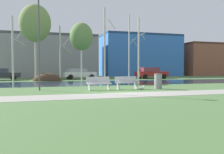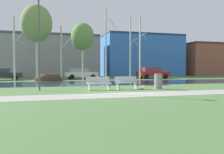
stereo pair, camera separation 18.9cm
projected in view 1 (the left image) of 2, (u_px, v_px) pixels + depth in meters
name	position (u px, v px, depth m)	size (l,w,h in m)	color
ground_plane	(89.00, 82.00, 23.81)	(120.00, 120.00, 0.00)	#4C703D
paved_path_strip	(130.00, 95.00, 12.30)	(60.00, 2.20, 0.01)	#9E998E
river_band	(92.00, 83.00, 22.21)	(80.00, 7.25, 0.01)	#284256
soil_mound	(47.00, 81.00, 26.15)	(3.19, 2.50, 1.81)	#423021
bench_left	(99.00, 83.00, 15.01)	(1.65, 0.71, 0.87)	#9EA0A3
bench_right	(127.00, 82.00, 15.56)	(1.65, 0.71, 0.87)	#9EA0A3
trash_bin	(158.00, 81.00, 15.81)	(0.55, 0.55, 1.06)	gray
seagull	(142.00, 88.00, 15.25)	(0.48, 0.18, 0.27)	white
streetlamp	(39.00, 28.00, 14.59)	(0.32, 0.32, 6.10)	#4C4C51
birch_far_left	(13.00, 48.00, 24.75)	(1.44, 2.50, 7.08)	beige
birch_left	(35.00, 23.00, 25.99)	(3.53, 3.53, 8.67)	beige
birch_center_left	(60.00, 53.00, 26.21)	(1.41, 2.39, 6.31)	#BCB7A8
birch_center	(81.00, 37.00, 26.92)	(2.70, 2.70, 6.78)	beige
birch_center_right	(105.00, 43.00, 28.02)	(1.44, 2.19, 8.83)	beige
birch_right	(129.00, 47.00, 28.49)	(1.13, 1.94, 8.08)	beige
birch_far_right	(139.00, 48.00, 29.59)	(0.98, 1.71, 7.96)	beige
parked_sedan_second_white	(79.00, 73.00, 30.25)	(4.31, 2.16, 1.40)	silver
parked_hatch_third_red	(151.00, 73.00, 31.95)	(4.56, 2.18, 1.56)	maroon
building_grey_warehouse	(46.00, 56.00, 37.63)	(16.08, 6.93, 6.84)	gray
building_blue_store	(140.00, 56.00, 43.48)	(14.47, 6.88, 7.70)	#3870C6
building_brick_low	(216.00, 60.00, 48.10)	(16.47, 7.62, 6.41)	brown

